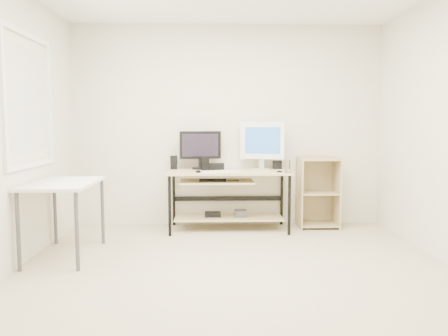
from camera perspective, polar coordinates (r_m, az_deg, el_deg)
name	(u,v)px	position (r m, az deg, el deg)	size (l,w,h in m)	color
room	(220,124)	(3.77, -0.50, 5.75)	(4.01, 4.01, 2.62)	#BEB292
desk	(227,187)	(5.44, 0.36, -2.55)	(1.50, 0.65, 0.75)	#CDB982
side_table	(64,190)	(4.61, -20.20, -2.70)	(0.60, 1.00, 0.75)	white
shelf_unit	(317,192)	(5.77, 12.07, -3.07)	(0.50, 0.40, 0.90)	tan
black_monitor	(200,147)	(5.59, -3.12, 2.70)	(0.53, 0.22, 0.49)	black
white_imac	(262,142)	(5.60, 5.03, 3.42)	(0.56, 0.20, 0.60)	silver
keyboard	(220,171)	(5.24, -0.52, -0.44)	(0.49, 0.14, 0.02)	white
mouse	(238,170)	(5.30, 1.85, -0.28)	(0.06, 0.10, 0.03)	#A8A8AC
center_speaker	(217,167)	(5.40, -0.98, 0.15)	(0.19, 0.08, 0.09)	black
speaker_left	(174,162)	(5.61, -6.58, 0.77)	(0.10, 0.10, 0.17)	black
speaker_right	(277,165)	(5.64, 6.96, 0.42)	(0.09, 0.09, 0.11)	black
audio_controller	(206,164)	(5.31, -2.41, 0.52)	(0.09, 0.06, 0.18)	black
volume_puck	(198,172)	(5.17, -3.41, -0.48)	(0.06, 0.06, 0.02)	black
smartphone	(280,172)	(5.28, 7.27, -0.48)	(0.06, 0.12, 0.01)	black
coaster	(288,172)	(5.22, 8.34, -0.58)	(0.09, 0.09, 0.01)	#9B6F46
drinking_glass	(288,166)	(5.21, 8.35, 0.23)	(0.07, 0.07, 0.14)	white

